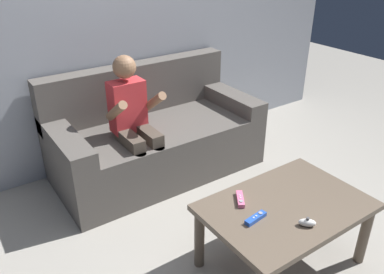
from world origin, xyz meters
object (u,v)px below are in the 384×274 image
at_px(coffee_table, 285,214).
at_px(game_remote_pink_far_corner, 240,199).
at_px(person_seated_on_couch, 134,119).
at_px(nunchuk_white, 307,223).
at_px(game_remote_blue_near_edge, 256,218).
at_px(couch, 155,137).

bearing_deg(coffee_table, game_remote_pink_far_corner, 138.27).
bearing_deg(person_seated_on_couch, nunchuk_white, -78.54).
distance_m(person_seated_on_couch, game_remote_blue_near_edge, 1.21).
xyz_separation_m(couch, game_remote_pink_far_corner, (-0.12, -1.21, 0.15)).
relative_size(game_remote_blue_near_edge, nunchuk_white, 1.50).
height_order(person_seated_on_couch, game_remote_pink_far_corner, person_seated_on_couch).
distance_m(game_remote_blue_near_edge, game_remote_pink_far_corner, 0.18).
bearing_deg(couch, nunchuk_white, -89.24).
height_order(person_seated_on_couch, coffee_table, person_seated_on_couch).
bearing_deg(game_remote_pink_far_corner, nunchuk_white, -68.13).
relative_size(person_seated_on_couch, coffee_table, 1.13).
bearing_deg(game_remote_pink_far_corner, person_seated_on_couch, 97.60).
bearing_deg(nunchuk_white, person_seated_on_couch, 101.46).
distance_m(couch, game_remote_pink_far_corner, 1.22).
bearing_deg(nunchuk_white, couch, 90.76).
xyz_separation_m(person_seated_on_couch, game_remote_pink_far_corner, (0.14, -1.02, -0.15)).
xyz_separation_m(couch, nunchuk_white, (0.02, -1.56, 0.16)).
distance_m(couch, game_remote_blue_near_edge, 1.40).
bearing_deg(game_remote_blue_near_edge, nunchuk_white, -44.65).
xyz_separation_m(person_seated_on_couch, coffee_table, (0.33, -1.20, -0.22)).
bearing_deg(game_remote_pink_far_corner, couch, 84.19).
bearing_deg(nunchuk_white, game_remote_blue_near_edge, 135.35).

